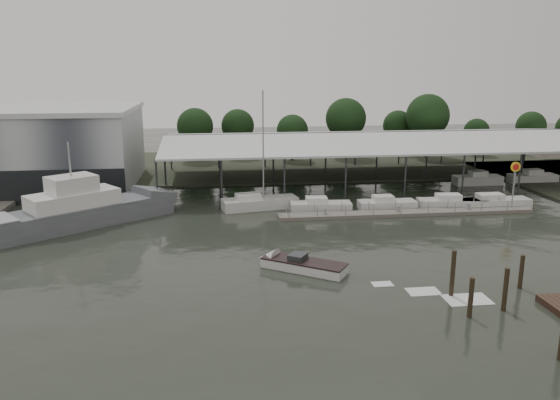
{
  "coord_description": "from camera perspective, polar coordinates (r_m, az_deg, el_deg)",
  "views": [
    {
      "loc": [
        -5.7,
        -44.75,
        15.6
      ],
      "look_at": [
        0.95,
        8.3,
        2.5
      ],
      "focal_mm": 35.0,
      "sensor_mm": 36.0,
      "label": 1
    }
  ],
  "objects": [
    {
      "name": "horizon_tree_line",
      "position": [
        96.63,
        9.83,
        7.94
      ],
      "size": [
        72.07,
        11.03,
        11.1
      ],
      "color": "black",
      "rests_on": "ground"
    },
    {
      "name": "ground",
      "position": [
        47.73,
        0.11,
        -5.31
      ],
      "size": [
        200.0,
        200.0,
        0.0
      ],
      "primitive_type": "plane",
      "color": "#262B23",
      "rests_on": "ground"
    },
    {
      "name": "mooring_pilings",
      "position": [
        38.16,
        22.98,
        -9.69
      ],
      "size": [
        6.11,
        9.96,
        3.92
      ],
      "color": "#302518",
      "rests_on": "ground"
    },
    {
      "name": "moored_cruiser_2",
      "position": [
        64.62,
        17.49,
        -0.29
      ],
      "size": [
        7.93,
        3.1,
        1.7
      ],
      "rotation": [
        0.0,
        0.0,
        -0.12
      ],
      "color": "silver",
      "rests_on": "ground"
    },
    {
      "name": "moored_cruiser_1",
      "position": [
        62.1,
        11.06,
        -0.46
      ],
      "size": [
        6.42,
        2.3,
        1.7
      ],
      "rotation": [
        0.0,
        0.0,
        -0.01
      ],
      "color": "silver",
      "rests_on": "ground"
    },
    {
      "name": "land_strip_far",
      "position": [
        88.31,
        -3.34,
        3.63
      ],
      "size": [
        140.0,
        30.0,
        0.3
      ],
      "color": "#3D4231",
      "rests_on": "ground"
    },
    {
      "name": "moored_cruiser_0",
      "position": [
        60.39,
        4.22,
        -0.64
      ],
      "size": [
        6.82,
        2.71,
        1.7
      ],
      "rotation": [
        0.0,
        0.0,
        -0.08
      ],
      "color": "silver",
      "rests_on": "ground"
    },
    {
      "name": "covered_boat_shed",
      "position": [
        76.79,
        10.17,
        6.47
      ],
      "size": [
        58.24,
        24.0,
        6.96
      ],
      "color": "silver",
      "rests_on": "ground"
    },
    {
      "name": "shell_fuel_sign",
      "position": [
        64.83,
        23.32,
        2.26
      ],
      "size": [
        1.1,
        0.18,
        5.55
      ],
      "color": "gray",
      "rests_on": "ground"
    },
    {
      "name": "storage_warehouse",
      "position": [
        78.63,
        -23.65,
        5.08
      ],
      "size": [
        24.5,
        20.5,
        10.5
      ],
      "color": "#ACB1B7",
      "rests_on": "ground"
    },
    {
      "name": "grey_trawler",
      "position": [
        58.42,
        -19.62,
        -0.93
      ],
      "size": [
        17.6,
        14.7,
        8.84
      ],
      "rotation": [
        0.0,
        0.0,
        0.64
      ],
      "color": "slate",
      "rests_on": "ground"
    },
    {
      "name": "speedboat_underway",
      "position": [
        43.48,
        1.76,
        -6.71
      ],
      "size": [
        16.12,
        11.35,
        2.0
      ],
      "rotation": [
        0.0,
        0.0,
        2.54
      ],
      "color": "silver",
      "rests_on": "ground"
    },
    {
      "name": "moored_cruiser_3",
      "position": [
        66.42,
        21.37,
        -0.24
      ],
      "size": [
        8.21,
        2.26,
        1.7
      ],
      "rotation": [
        0.0,
        0.0,
        0.01
      ],
      "color": "silver",
      "rests_on": "ground"
    },
    {
      "name": "white_sailboat",
      "position": [
        61.53,
        -2.24,
        -0.3
      ],
      "size": [
        8.82,
        4.13,
        13.33
      ],
      "rotation": [
        0.0,
        0.0,
        0.19
      ],
      "color": "silver",
      "rests_on": "ground"
    },
    {
      "name": "floating_dock",
      "position": [
        60.52,
        13.11,
        -1.34
      ],
      "size": [
        28.0,
        2.0,
        1.4
      ],
      "color": "slate",
      "rests_on": "ground"
    }
  ]
}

